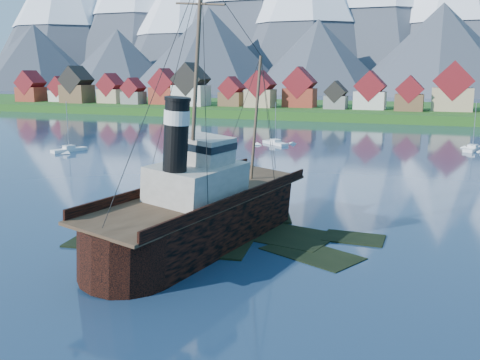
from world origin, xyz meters
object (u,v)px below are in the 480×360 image
(sailboat_a, at_px, (182,155))
(sailboat_c, at_px, (275,143))
(tugboat_wreck, at_px, (210,207))
(sailboat_d, at_px, (472,149))
(sailboat_b, at_px, (69,150))

(sailboat_a, bearing_deg, sailboat_c, 62.79)
(tugboat_wreck, height_order, sailboat_d, tugboat_wreck)
(sailboat_b, xyz_separation_m, sailboat_d, (80.16, 31.49, -0.02))
(sailboat_b, bearing_deg, sailboat_c, 56.49)
(sailboat_c, bearing_deg, tugboat_wreck, -128.69)
(tugboat_wreck, relative_size, sailboat_c, 3.29)
(sailboat_a, distance_m, sailboat_d, 62.02)
(tugboat_wreck, bearing_deg, sailboat_a, 129.39)
(sailboat_a, height_order, sailboat_b, sailboat_a)
(sailboat_c, distance_m, sailboat_d, 42.83)
(sailboat_a, xyz_separation_m, sailboat_b, (-25.46, -2.25, 0.01))
(sailboat_b, distance_m, sailboat_c, 45.78)
(sailboat_b, bearing_deg, sailboat_a, 26.94)
(sailboat_d, bearing_deg, tugboat_wreck, -92.94)
(sailboat_a, height_order, sailboat_c, sailboat_a)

